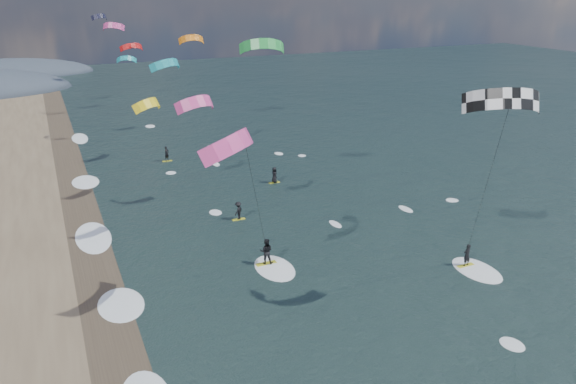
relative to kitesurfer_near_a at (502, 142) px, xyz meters
name	(u,v)px	position (x,y,z in m)	size (l,w,h in m)	color
wet_sand_strip	(117,354)	(-20.89, 4.51, -10.63)	(3.00, 240.00, 0.00)	#382D23
kitesurfer_near_a	(502,142)	(0.00, 0.00, 0.00)	(7.80, 8.95, 14.36)	gold
kitesurfer_near_b	(254,182)	(-12.08, 6.52, -2.68)	(7.22, 9.40, 12.26)	gold
far_kitesurfers	(233,185)	(-7.20, 25.61, -9.81)	(9.33, 19.85, 1.71)	gold
bg_kite_field	(153,43)	(-9.47, 48.09, 1.29)	(12.76, 73.51, 12.07)	yellow
shoreline_surf	(126,306)	(-19.69, 9.26, -10.63)	(2.40, 79.40, 0.11)	white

